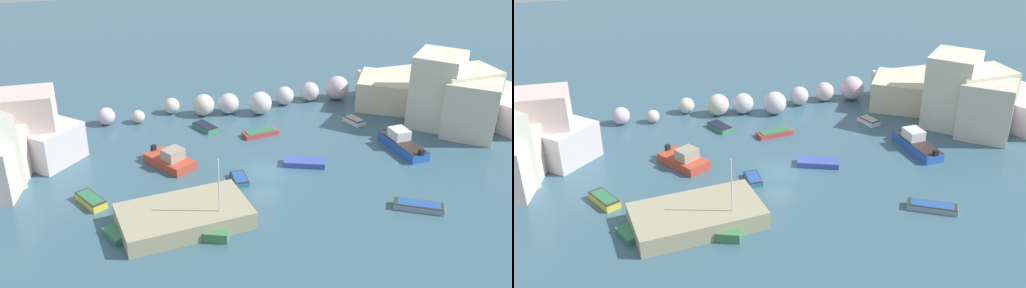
% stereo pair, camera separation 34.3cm
% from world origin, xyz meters
% --- Properties ---
extents(cove_water, '(160.00, 160.00, 0.00)m').
position_xyz_m(cove_water, '(0.00, 0.00, 0.00)').
color(cove_water, '#395E70').
rests_on(cove_water, ground).
extents(cliff_headland_right, '(19.56, 17.15, 7.75)m').
position_xyz_m(cliff_headland_right, '(21.79, 6.70, 2.50)').
color(cliff_headland_right, beige).
rests_on(cliff_headland_right, ground).
extents(rock_breakwater, '(32.35, 4.80, 2.77)m').
position_xyz_m(rock_breakwater, '(4.34, 14.52, 1.16)').
color(rock_breakwater, silver).
rests_on(rock_breakwater, ground).
extents(stone_dock, '(10.63, 6.98, 1.45)m').
position_xyz_m(stone_dock, '(-8.48, -6.60, 0.73)').
color(stone_dock, tan).
rests_on(stone_dock, ground).
extents(moored_boat_0, '(3.28, 4.83, 5.90)m').
position_xyz_m(moored_boat_0, '(-5.90, -7.69, 0.42)').
color(moored_boat_0, '#3F7D4A').
rests_on(moored_boat_0, cove_water).
extents(moored_boat_1, '(4.08, 2.76, 0.52)m').
position_xyz_m(moored_boat_1, '(3.71, 0.23, 0.26)').
color(moored_boat_1, '#394FB1').
rests_on(moored_boat_1, cove_water).
extents(moored_boat_2, '(3.80, 1.98, 0.53)m').
position_xyz_m(moored_boat_2, '(1.49, 7.57, 0.26)').
color(moored_boat_2, '#C33E3A').
rests_on(moored_boat_2, cove_water).
extents(moored_boat_3, '(4.59, 5.34, 1.83)m').
position_xyz_m(moored_boat_3, '(-8.28, 3.33, 0.61)').
color(moored_boat_3, '#BE412D').
rests_on(moored_boat_3, cove_water).
extents(moored_boat_4, '(2.12, 2.58, 0.47)m').
position_xyz_m(moored_boat_4, '(-13.67, -6.94, 0.24)').
color(moored_boat_4, '#377F54').
rests_on(moored_boat_4, cove_water).
extents(moored_boat_5, '(2.64, 3.42, 0.67)m').
position_xyz_m(moored_boat_5, '(-15.47, -1.66, 0.35)').
color(moored_boat_5, yellow).
rests_on(moored_boat_5, cove_water).
extents(moored_boat_6, '(4.08, 3.00, 0.56)m').
position_xyz_m(moored_boat_6, '(10.14, -9.36, 0.29)').
color(moored_boat_6, gray).
rests_on(moored_boat_6, cove_water).
extents(moored_boat_7, '(1.90, 2.60, 0.57)m').
position_xyz_m(moored_boat_7, '(12.06, 7.96, 0.30)').
color(moored_boat_7, white).
rests_on(moored_boat_7, cove_water).
extents(moored_boat_8, '(2.45, 3.12, 0.48)m').
position_xyz_m(moored_boat_8, '(-3.70, 10.50, 0.24)').
color(moored_boat_8, '#388A51').
rests_on(moored_boat_8, cove_water).
extents(moored_boat_9, '(1.26, 2.45, 0.46)m').
position_xyz_m(moored_boat_9, '(-2.80, -1.13, 0.24)').
color(moored_boat_9, teal).
rests_on(moored_boat_9, cove_water).
extents(moored_boat_10, '(2.46, 6.31, 1.84)m').
position_xyz_m(moored_boat_10, '(14.04, 0.95, 0.65)').
color(moored_boat_10, blue).
rests_on(moored_boat_10, cove_water).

